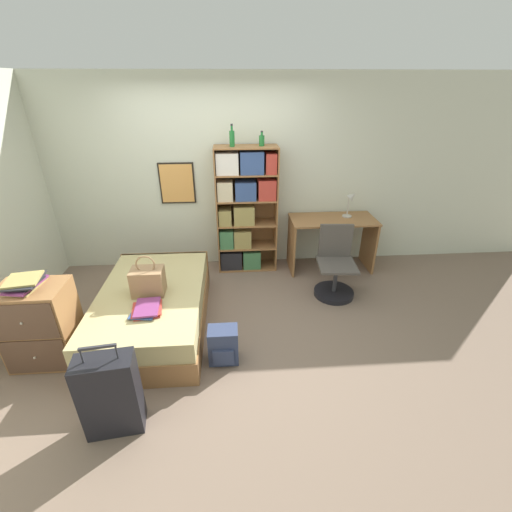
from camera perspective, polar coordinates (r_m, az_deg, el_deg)
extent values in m
plane|color=#756051|center=(4.02, -6.30, -10.96)|extent=(14.00, 14.00, 0.00)
cube|color=beige|center=(4.85, -6.59, 13.00)|extent=(10.00, 0.06, 2.60)
cube|color=black|center=(4.88, -13.01, 11.72)|extent=(0.47, 0.02, 0.56)
cube|color=#DB994C|center=(4.87, -13.02, 11.68)|extent=(0.43, 0.01, 0.52)
cube|color=olive|center=(4.04, -16.52, -9.58)|extent=(1.11, 1.82, 0.26)
cube|color=tan|center=(3.91, -16.98, -6.80)|extent=(1.08, 1.79, 0.21)
cube|color=olive|center=(4.72, -14.70, -2.10)|extent=(1.11, 0.04, 0.47)
cube|color=#93704C|center=(3.73, -17.54, -4.07)|extent=(0.33, 0.23, 0.29)
torus|color=#93704C|center=(3.64, -17.98, -1.35)|extent=(0.20, 0.02, 0.20)
cube|color=#B2382D|center=(3.54, -17.60, -8.64)|extent=(0.29, 0.32, 0.01)
cube|color=#334C84|center=(3.53, -18.03, -8.58)|extent=(0.27, 0.32, 0.01)
cube|color=#B2382D|center=(3.52, -17.71, -8.37)|extent=(0.32, 0.31, 0.01)
cube|color=#7A336B|center=(3.52, -17.70, -8.15)|extent=(0.25, 0.33, 0.02)
cube|color=black|center=(3.01, -23.08, -20.53)|extent=(0.45, 0.27, 0.70)
cylinder|color=#2D2D33|center=(2.77, -27.08, -14.63)|extent=(0.01, 0.01, 0.12)
cylinder|color=#2D2D33|center=(2.70, -22.22, -14.53)|extent=(0.01, 0.01, 0.12)
cube|color=#2D2D33|center=(2.70, -24.93, -13.63)|extent=(0.25, 0.05, 0.02)
cube|color=olive|center=(3.89, -32.21, -9.63)|extent=(0.60, 0.43, 0.83)
cube|color=#513828|center=(3.85, -32.89, -13.94)|extent=(0.56, 0.01, 0.37)
sphere|color=#B2A893|center=(3.84, -32.96, -14.05)|extent=(0.02, 0.02, 0.02)
cube|color=#513828|center=(3.63, -34.44, -9.15)|extent=(0.56, 0.01, 0.37)
sphere|color=#B2A893|center=(3.62, -34.52, -9.26)|extent=(0.02, 0.02, 0.02)
cube|color=#99894C|center=(3.70, -33.96, -4.24)|extent=(0.25, 0.35, 0.02)
cube|color=#7A336B|center=(3.69, -34.04, -4.00)|extent=(0.27, 0.38, 0.02)
cube|color=#232328|center=(3.69, -34.23, -3.80)|extent=(0.28, 0.30, 0.01)
cube|color=#232328|center=(3.69, -34.03, -3.55)|extent=(0.26, 0.29, 0.02)
cube|color=#232328|center=(3.68, -34.14, -3.42)|extent=(0.28, 0.35, 0.01)
cube|color=#99894C|center=(3.67, -34.33, -3.25)|extent=(0.31, 0.31, 0.02)
cube|color=olive|center=(4.76, -6.47, 7.31)|extent=(0.02, 0.34, 1.74)
cube|color=olive|center=(4.80, 3.33, 7.58)|extent=(0.02, 0.34, 1.74)
cube|color=olive|center=(4.92, -1.65, 8.13)|extent=(0.83, 0.01, 1.74)
cube|color=olive|center=(5.12, -1.43, -1.64)|extent=(0.79, 0.34, 0.02)
cube|color=olive|center=(4.96, -1.48, 1.79)|extent=(0.79, 0.34, 0.02)
cube|color=olive|center=(4.82, -1.53, 5.53)|extent=(0.79, 0.34, 0.02)
cube|color=olive|center=(4.71, -1.58, 9.46)|extent=(0.79, 0.34, 0.02)
cube|color=olive|center=(4.61, -1.63, 13.58)|extent=(0.79, 0.34, 0.02)
cube|color=olive|center=(4.55, -1.69, 17.73)|extent=(0.79, 0.34, 0.02)
cube|color=#232328|center=(5.03, -4.13, -0.39)|extent=(0.30, 0.26, 0.27)
cube|color=#427A4C|center=(5.04, -0.74, -0.28)|extent=(0.25, 0.26, 0.27)
cube|color=#427A4C|center=(4.89, -4.91, 3.10)|extent=(0.19, 0.26, 0.27)
cube|color=#99894C|center=(4.89, -2.27, 3.14)|extent=(0.24, 0.26, 0.26)
cube|color=#99894C|center=(4.76, -5.17, 6.66)|extent=(0.17, 0.26, 0.22)
cube|color=#99894C|center=(4.76, -2.03, 7.01)|extent=(0.28, 0.26, 0.26)
cube|color=beige|center=(4.65, -5.18, 10.90)|extent=(0.20, 0.26, 0.26)
cube|color=#334C84|center=(4.65, -1.77, 10.94)|extent=(0.27, 0.26, 0.25)
cube|color=#B2382D|center=(4.67, 1.78, 11.15)|extent=(0.23, 0.26, 0.27)
cube|color=silver|center=(4.56, -4.83, 15.21)|extent=(0.28, 0.26, 0.27)
cube|color=#334C84|center=(4.57, -0.73, 15.40)|extent=(0.30, 0.26, 0.29)
cube|color=#B2382D|center=(4.59, 2.45, 15.27)|extent=(0.14, 0.26, 0.26)
cylinder|color=#1E6B2D|center=(4.50, -4.02, 18.90)|extent=(0.06, 0.06, 0.19)
cylinder|color=#1E6B2D|center=(4.48, -4.07, 20.47)|extent=(0.03, 0.03, 0.06)
cylinder|color=#232328|center=(4.48, -4.09, 20.98)|extent=(0.03, 0.03, 0.02)
cylinder|color=#1E6B2D|center=(4.55, 0.96, 18.66)|extent=(0.07, 0.07, 0.13)
cylinder|color=#1E6B2D|center=(4.53, 0.97, 19.70)|extent=(0.03, 0.03, 0.04)
cylinder|color=#232328|center=(4.53, 0.97, 20.04)|extent=(0.03, 0.03, 0.01)
cube|color=olive|center=(4.90, 12.73, 5.96)|extent=(1.18, 0.56, 0.02)
cube|color=olive|center=(4.92, 5.90, 1.72)|extent=(0.03, 0.52, 0.74)
cube|color=olive|center=(5.23, 18.31, 2.03)|extent=(0.03, 0.52, 0.74)
cylinder|color=#ADA89E|center=(5.01, 14.89, 6.46)|extent=(0.13, 0.13, 0.02)
cylinder|color=#ADA89E|center=(4.97, 15.08, 7.94)|extent=(0.02, 0.02, 0.26)
cone|color=#ADA89E|center=(4.94, 15.73, 9.62)|extent=(0.15, 0.11, 0.15)
cylinder|color=black|center=(4.56, 12.81, -5.97)|extent=(0.51, 0.51, 0.06)
cylinder|color=#333338|center=(4.47, 13.04, -4.02)|extent=(0.05, 0.05, 0.42)
cube|color=#47423D|center=(4.36, 13.35, -1.46)|extent=(0.50, 0.50, 0.03)
cube|color=#47423D|center=(4.44, 13.12, 2.52)|extent=(0.42, 0.07, 0.44)
cube|color=#2D3856|center=(3.45, -5.47, -14.50)|extent=(0.29, 0.20, 0.37)
cube|color=#2D3856|center=(3.40, -5.45, -16.52)|extent=(0.20, 0.03, 0.17)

